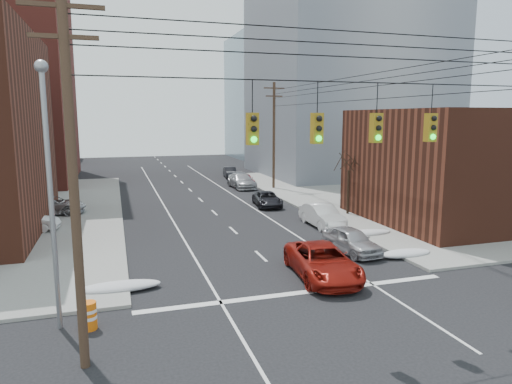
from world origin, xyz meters
TOP-DOWN VIEW (x-y plane):
  - ground at (0.00, 0.00)m, footprint 160.00×160.00m
  - sidewalk_ne at (27.00, 27.00)m, footprint 40.00×40.00m
  - building_office at (22.00, 44.00)m, footprint 22.00×20.00m
  - building_glass at (24.00, 70.00)m, footprint 20.00×18.00m
  - building_storefront at (18.00, 16.00)m, footprint 16.00×12.00m
  - utility_pole_left at (-8.50, 3.00)m, footprint 2.20×0.28m
  - utility_pole_far at (8.50, 34.00)m, footprint 2.20×0.28m
  - traffic_signals at (0.10, 2.97)m, footprint 17.00×0.42m
  - street_light at (-9.50, 6.00)m, footprint 0.44×0.44m
  - bare_tree at (9.59, 20.00)m, footprint 2.09×2.20m
  - snow_nw at (-7.40, 9.00)m, footprint 3.50×1.08m
  - snow_ne at (7.40, 9.50)m, footprint 3.00×1.08m
  - snow_east_far at (7.40, 14.00)m, footprint 4.00×1.08m
  - red_pickup at (1.74, 8.00)m, footprint 3.12×5.76m
  - parked_car_a at (5.01, 11.13)m, footprint 2.09×4.30m
  - parked_car_b at (6.15, 17.29)m, footprint 1.64×4.66m
  - parked_car_c at (4.86, 25.30)m, footprint 2.58×4.63m
  - parked_car_d at (5.50, 35.78)m, footprint 2.30×5.43m
  - parked_car_e at (6.40, 37.65)m, footprint 1.68×3.94m
  - parked_car_f at (6.40, 44.45)m, footprint 1.85×4.12m
  - lot_car_a at (-12.87, 21.24)m, footprint 3.85×1.80m
  - lot_car_b at (-12.12, 26.49)m, footprint 5.25×2.96m
  - construction_barrel at (-8.50, 5.59)m, footprint 0.70×0.70m

SIDE VIEW (x-z plane):
  - ground at x=0.00m, z-range 0.00..0.00m
  - sidewalk_ne at x=27.00m, z-range 0.00..0.15m
  - snow_nw at x=-7.40m, z-range 0.00..0.42m
  - snow_ne at x=7.40m, z-range 0.00..0.42m
  - snow_east_far at x=7.40m, z-range 0.00..0.42m
  - construction_barrel at x=-8.50m, z-range 0.02..1.02m
  - parked_car_c at x=4.86m, z-range 0.00..1.22m
  - parked_car_f at x=6.40m, z-range 0.00..1.31m
  - parked_car_e at x=6.40m, z-range 0.00..1.33m
  - parked_car_a at x=5.01m, z-range 0.00..1.41m
  - lot_car_a at x=-12.87m, z-range 0.15..1.37m
  - parked_car_b at x=6.15m, z-range 0.00..1.53m
  - red_pickup at x=1.74m, z-range 0.00..1.54m
  - parked_car_d at x=5.50m, z-range 0.00..1.56m
  - lot_car_b at x=-12.12m, z-range 0.15..1.53m
  - bare_tree at x=9.59m, z-range -0.15..4.79m
  - building_storefront at x=18.00m, z-range 0.00..8.00m
  - street_light at x=-9.50m, z-range 0.88..10.20m
  - utility_pole_left at x=-8.50m, z-range 0.28..11.28m
  - utility_pole_far at x=8.50m, z-range 0.28..11.28m
  - traffic_signals at x=0.10m, z-range 6.16..8.18m
  - building_glass at x=24.00m, z-range 0.00..22.00m
  - building_office at x=22.00m, z-range 0.00..25.00m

